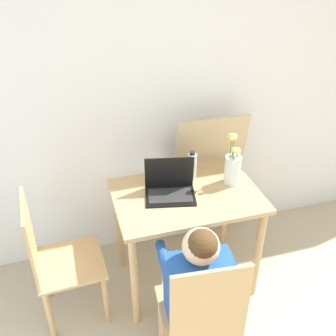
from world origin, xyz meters
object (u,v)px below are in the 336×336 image
chair_occupied (201,316)px  flower_vase (233,166)px  person_seated (196,277)px  laptop (170,186)px  chair_spare (57,260)px  water_bottle (192,166)px

chair_occupied → flower_vase: size_ratio=2.55×
person_seated → chair_occupied: bearing=90.0°
person_seated → laptop: person_seated is taller
chair_spare → water_bottle: 1.03m
laptop → water_bottle: size_ratio=1.76×
laptop → water_bottle: bearing=46.3°
flower_vase → chair_spare: bearing=-175.0°
flower_vase → water_bottle: bearing=151.7°
water_bottle → person_seated: bearing=-107.1°
chair_spare → laptop: (0.74, 0.10, 0.34)m
flower_vase → water_bottle: (-0.23, 0.12, -0.03)m
chair_occupied → laptop: size_ratio=2.61×
person_seated → flower_vase: (0.45, 0.60, 0.25)m
person_seated → flower_vase: 0.79m
person_seated → chair_spare: bearing=-29.7°
chair_occupied → person_seated: bearing=-90.0°
person_seated → water_bottle: (0.22, 0.72, 0.22)m
chair_spare → flower_vase: (1.16, 0.10, 0.41)m
chair_occupied → chair_spare: same height
chair_occupied → laptop: (0.04, 0.71, 0.34)m
chair_spare → laptop: bearing=-85.2°
chair_occupied → chair_spare: (-0.70, 0.62, 0.00)m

